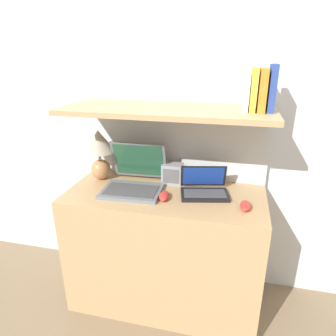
# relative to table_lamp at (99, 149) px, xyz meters

# --- Properties ---
(ground_plane) EXTENTS (12.00, 12.00, 0.00)m
(ground_plane) POSITION_rel_table_lamp_xyz_m (0.45, -0.38, -0.98)
(ground_plane) COLOR #7A664C
(wall_back) EXTENTS (6.00, 0.05, 2.40)m
(wall_back) POSITION_rel_table_lamp_xyz_m (0.45, 0.20, 0.22)
(wall_back) COLOR silver
(wall_back) RESTS_ON ground_plane
(desk) EXTENTS (1.16, 0.51, 0.78)m
(desk) POSITION_rel_table_lamp_xyz_m (0.45, -0.12, -0.59)
(desk) COLOR tan
(desk) RESTS_ON ground_plane
(back_riser) EXTENTS (1.16, 0.04, 1.24)m
(back_riser) POSITION_rel_table_lamp_xyz_m (0.45, 0.15, -0.36)
(back_riser) COLOR silver
(back_riser) RESTS_ON ground_plane
(shelf) EXTENTS (1.16, 0.46, 0.03)m
(shelf) POSITION_rel_table_lamp_xyz_m (0.45, -0.06, 0.27)
(shelf) COLOR tan
(shelf) RESTS_ON back_riser
(table_lamp) EXTENTS (0.20, 0.20, 0.32)m
(table_lamp) POSITION_rel_table_lamp_xyz_m (0.00, 0.00, 0.00)
(table_lamp) COLOR #B27A4C
(table_lamp) RESTS_ON desk
(laptop_large) EXTENTS (0.36, 0.36, 0.27)m
(laptop_large) POSITION_rel_table_lamp_xyz_m (0.26, -0.10, -0.15)
(laptop_large) COLOR slate
(laptop_large) RESTS_ON desk
(laptop_small) EXTENTS (0.30, 0.25, 0.15)m
(laptop_small) POSITION_rel_table_lamp_xyz_m (0.68, -0.08, -0.17)
(laptop_small) COLOR black
(laptop_small) RESTS_ON desk
(computer_mouse) EXTENTS (0.07, 0.13, 0.03)m
(computer_mouse) POSITION_rel_table_lamp_xyz_m (0.47, -0.19, -0.19)
(computer_mouse) COLOR red
(computer_mouse) RESTS_ON desk
(second_mouse) EXTENTS (0.06, 0.11, 0.03)m
(second_mouse) POSITION_rel_table_lamp_xyz_m (0.91, -0.20, -0.19)
(second_mouse) COLOR red
(second_mouse) RESTS_ON desk
(router_box) EXTENTS (0.12, 0.09, 0.13)m
(router_box) POSITION_rel_table_lamp_xyz_m (0.47, 0.04, -0.14)
(router_box) COLOR gray
(router_box) RESTS_ON desk
(book_blue) EXTENTS (0.03, 0.12, 0.23)m
(book_blue) POSITION_rel_table_lamp_xyz_m (0.99, -0.06, 0.40)
(book_blue) COLOR #284293
(book_blue) RESTS_ON shelf
(book_orange) EXTENTS (0.04, 0.16, 0.21)m
(book_orange) POSITION_rel_table_lamp_xyz_m (0.94, -0.06, 0.39)
(book_orange) COLOR orange
(book_orange) RESTS_ON shelf
(book_yellow) EXTENTS (0.03, 0.14, 0.21)m
(book_yellow) POSITION_rel_table_lamp_xyz_m (0.90, -0.06, 0.39)
(book_yellow) COLOR gold
(book_yellow) RESTS_ON shelf
(book_white) EXTENTS (0.03, 0.15, 0.19)m
(book_white) POSITION_rel_table_lamp_xyz_m (0.86, -0.06, 0.38)
(book_white) COLOR silver
(book_white) RESTS_ON shelf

